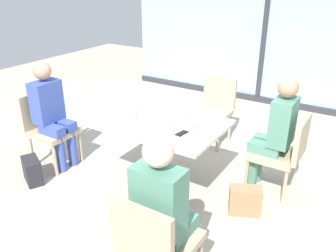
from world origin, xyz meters
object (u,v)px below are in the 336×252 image
Objects in this scene: chair_far_right at (284,150)px; chair_front_right at (155,241)px; wine_glass_0 at (170,98)px; wine_glass_6 at (133,109)px; person_front_right at (164,208)px; wine_glass_1 at (169,113)px; chair_side_end at (47,125)px; coffee_cup at (139,105)px; handbag_0 at (245,200)px; wine_glass_2 at (182,105)px; person_far_right at (276,130)px; wine_glass_4 at (194,119)px; chair_near_window at (214,106)px; wine_glass_5 at (172,105)px; wine_glass_3 at (149,93)px; dining_table_main at (163,138)px; handbag_1 at (32,171)px; cell_phone_on_table at (182,133)px; person_side_end at (51,111)px.

chair_front_right is (-0.38, -1.79, 0.00)m from chair_far_right.
wine_glass_6 is at bearing -106.53° from wine_glass_0.
person_front_right is 1.33m from wine_glass_1.
person_front_right reaches higher than wine_glass_6.
chair_side_end is at bearing -161.74° from chair_far_right.
coffee_cup is 0.30× the size of handbag_0.
chair_far_right is at bearing 13.70° from wine_glass_2.
coffee_cup is at bearing -167.79° from person_far_right.
wine_glass_4 is 0.93m from handbag_0.
wine_glass_0 is at bearing -98.28° from chair_near_window.
wine_glass_5 is at bearing -164.32° from chair_far_right.
wine_glass_3 is 0.50m from wine_glass_5.
chair_far_right is 2.90× the size of handbag_0.
chair_near_window reaches higher than coffee_cup.
wine_glass_6 is at bearing -153.67° from dining_table_main.
wine_glass_3 is at bearing 81.77° from handbag_1.
wine_glass_5 is (-0.00, -1.10, 0.37)m from chair_near_window.
person_far_right is 1.19m from wine_glass_0.
chair_near_window is 4.70× the size of wine_glass_5.
cell_phone_on_table is (0.44, -0.50, -0.13)m from wine_glass_0.
wine_glass_2 is at bearing 115.49° from person_front_right.
dining_table_main is at bearing 13.39° from chair_side_end.
person_front_right is 1.48m from wine_glass_6.
handbag_0 is (0.87, -0.00, -0.72)m from wine_glass_1.
wine_glass_2 is 0.62× the size of handbag_0.
wine_glass_3 is 1.00× the size of wine_glass_6.
chair_front_right is 0.69× the size of person_side_end.
wine_glass_5 is (0.45, -0.21, 0.00)m from wine_glass_3.
chair_near_window is 1.37m from wine_glass_1.
wine_glass_0 is (-0.90, 1.53, 0.16)m from person_front_right.
person_front_right is (0.76, -1.17, 0.15)m from dining_table_main.
cell_phone_on_table is at bearing -23.59° from coffee_cup.
wine_glass_2 is at bearing -14.97° from wine_glass_3.
person_side_end is at bearing 162.58° from handbag_0.
person_side_end reaches higher than cell_phone_on_table.
cell_phone_on_table is (0.31, -1.42, 0.24)m from chair_near_window.
dining_table_main is 1.44× the size of chair_far_right.
person_side_end is 1.02m from coffee_cup.
wine_glass_5 is at bearing 21.83° from person_side_end.
person_side_end is at bearing -169.09° from wine_glass_6.
person_far_right is 0.97m from cell_phone_on_table.
chair_front_right reaches higher than handbag_0.
person_far_right reaches higher than wine_glass_2.
chair_far_right is 0.23m from person_far_right.
chair_far_right and chair_side_end have the same top height.
wine_glass_6 is (-0.38, -0.10, 0.00)m from wine_glass_1.
wine_glass_3 is at bearing -175.94° from chair_far_right.
chair_near_window is 2.90× the size of handbag_1.
chair_front_right is 2.68m from chair_near_window.
wine_glass_6 reaches higher than handbag_0.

